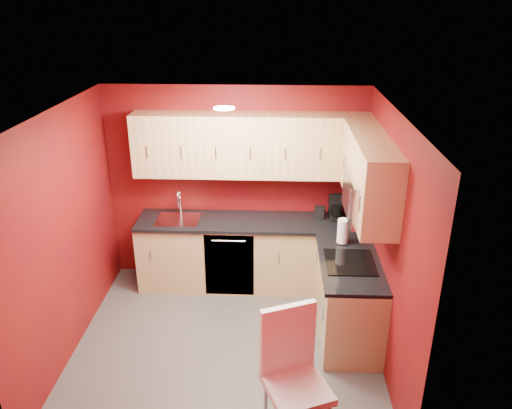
# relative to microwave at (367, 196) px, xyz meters

# --- Properties ---
(floor) EXTENTS (3.20, 3.20, 0.00)m
(floor) POSITION_rel_microwave_xyz_m (-1.39, -0.20, -1.66)
(floor) COLOR #484643
(floor) RESTS_ON ground
(ceiling) EXTENTS (3.20, 3.20, 0.00)m
(ceiling) POSITION_rel_microwave_xyz_m (-1.39, -0.20, 0.84)
(ceiling) COLOR white
(ceiling) RESTS_ON wall_back
(wall_back) EXTENTS (3.20, 0.00, 3.20)m
(wall_back) POSITION_rel_microwave_xyz_m (-1.39, 1.30, -0.41)
(wall_back) COLOR maroon
(wall_back) RESTS_ON floor
(wall_front) EXTENTS (3.20, 0.00, 3.20)m
(wall_front) POSITION_rel_microwave_xyz_m (-1.39, -1.70, -0.41)
(wall_front) COLOR maroon
(wall_front) RESTS_ON floor
(wall_left) EXTENTS (0.00, 3.00, 3.00)m
(wall_left) POSITION_rel_microwave_xyz_m (-2.99, -0.20, -0.41)
(wall_left) COLOR maroon
(wall_left) RESTS_ON floor
(wall_right) EXTENTS (0.00, 3.00, 3.00)m
(wall_right) POSITION_rel_microwave_xyz_m (0.21, -0.20, -0.41)
(wall_right) COLOR maroon
(wall_right) RESTS_ON floor
(base_cabinets_back) EXTENTS (2.80, 0.60, 0.87)m
(base_cabinets_back) POSITION_rel_microwave_xyz_m (-1.19, 1.00, -1.22)
(base_cabinets_back) COLOR tan
(base_cabinets_back) RESTS_ON floor
(base_cabinets_right) EXTENTS (0.60, 1.30, 0.87)m
(base_cabinets_right) POSITION_rel_microwave_xyz_m (-0.09, 0.05, -1.22)
(base_cabinets_right) COLOR tan
(base_cabinets_right) RESTS_ON floor
(countertop_back) EXTENTS (2.80, 0.63, 0.04)m
(countertop_back) POSITION_rel_microwave_xyz_m (-1.19, 0.99, -0.77)
(countertop_back) COLOR black
(countertop_back) RESTS_ON base_cabinets_back
(countertop_right) EXTENTS (0.63, 1.27, 0.04)m
(countertop_right) POSITION_rel_microwave_xyz_m (-0.11, 0.04, -0.77)
(countertop_right) COLOR black
(countertop_right) RESTS_ON base_cabinets_right
(upper_cabinets_back) EXTENTS (2.80, 0.35, 0.75)m
(upper_cabinets_back) POSITION_rel_microwave_xyz_m (-1.19, 1.13, 0.17)
(upper_cabinets_back) COLOR #D4B478
(upper_cabinets_back) RESTS_ON wall_back
(upper_cabinets_right) EXTENTS (0.35, 1.55, 0.75)m
(upper_cabinets_right) POSITION_rel_microwave_xyz_m (0.03, 0.24, 0.23)
(upper_cabinets_right) COLOR #D4B478
(upper_cabinets_right) RESTS_ON wall_right
(microwave) EXTENTS (0.42, 0.76, 0.42)m
(microwave) POSITION_rel_microwave_xyz_m (0.00, 0.00, 0.00)
(microwave) COLOR silver
(microwave) RESTS_ON upper_cabinets_right
(cooktop) EXTENTS (0.50, 0.55, 0.01)m
(cooktop) POSITION_rel_microwave_xyz_m (-0.11, 0.00, -0.74)
(cooktop) COLOR black
(cooktop) RESTS_ON countertop_right
(sink) EXTENTS (0.52, 0.42, 0.35)m
(sink) POSITION_rel_microwave_xyz_m (-2.09, 1.00, -0.72)
(sink) COLOR silver
(sink) RESTS_ON countertop_back
(dishwasher_front) EXTENTS (0.60, 0.02, 0.82)m
(dishwasher_front) POSITION_rel_microwave_xyz_m (-1.44, 0.71, -1.22)
(dishwasher_front) COLOR black
(dishwasher_front) RESTS_ON base_cabinets_back
(downlight) EXTENTS (0.20, 0.20, 0.01)m
(downlight) POSITION_rel_microwave_xyz_m (-1.39, 0.10, 0.82)
(downlight) COLOR white
(downlight) RESTS_ON ceiling
(coffee_maker) EXTENTS (0.20, 0.25, 0.29)m
(coffee_maker) POSITION_rel_microwave_xyz_m (-0.14, 1.10, -0.61)
(coffee_maker) COLOR black
(coffee_maker) RESTS_ON countertop_back
(napkin_holder) EXTENTS (0.15, 0.15, 0.14)m
(napkin_holder) POSITION_rel_microwave_xyz_m (-0.35, 1.12, -0.68)
(napkin_holder) COLOR black
(napkin_holder) RESTS_ON countertop_back
(paper_towel) EXTENTS (0.21, 0.21, 0.29)m
(paper_towel) POSITION_rel_microwave_xyz_m (-0.14, 0.44, -0.61)
(paper_towel) COLOR white
(paper_towel) RESTS_ON countertop_right
(dining_chair) EXTENTS (0.63, 0.64, 1.18)m
(dining_chair) POSITION_rel_microwave_xyz_m (-0.69, -1.40, -1.07)
(dining_chair) COLOR white
(dining_chair) RESTS_ON floor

